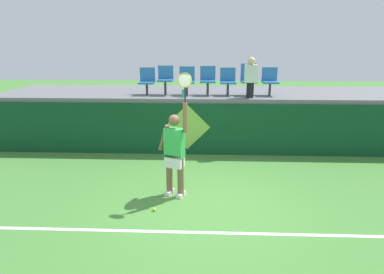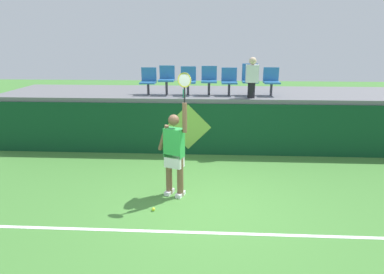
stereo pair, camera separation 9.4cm
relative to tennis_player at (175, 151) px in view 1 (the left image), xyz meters
The scene contains 16 objects.
ground_plane 1.25m from the tennis_player, 36.12° to the right, with size 40.00×40.00×0.00m, color #478438.
court_back_wall 2.74m from the tennis_player, 76.31° to the left, with size 12.38×0.20×1.45m, color #0F4223.
spectator_platform 4.01m from the tennis_player, 80.66° to the left, with size 12.38×2.65×0.12m, color slate.
court_baseline_stripe 1.81m from the tennis_player, 65.04° to the right, with size 11.15×0.08×0.01m, color white.
tennis_player is the anchor object (origin of this frame).
tennis_ball 1.21m from the tennis_player, 116.38° to the right, with size 0.07×0.07×0.07m, color #D1E533.
water_bottle 2.92m from the tennis_player, 90.41° to the left, with size 0.08×0.08×0.23m, color #26B272.
stadium_chair_0 3.67m from the tennis_player, 108.15° to the left, with size 0.44×0.42×0.77m.
stadium_chair_1 3.56m from the tennis_player, 99.53° to the left, with size 0.44×0.42×0.82m.
stadium_chair_2 3.51m from the tennis_player, 88.98° to the left, with size 0.44×0.42×0.80m.
stadium_chair_3 3.57m from the tennis_player, 78.83° to the left, with size 0.44×0.42×0.82m.
stadium_chair_4 3.71m from the tennis_player, 69.71° to the left, with size 0.44×0.42×0.77m.
stadium_chair_5 3.97m from the tennis_player, 61.46° to the left, with size 0.44×0.42×0.89m.
stadium_chair_6 4.27m from the tennis_player, 53.98° to the left, with size 0.44×0.42×0.78m.
spectator_0 3.62m from the tennis_player, 57.77° to the left, with size 0.34×0.20×1.10m.
wall_signage_mount 2.72m from the tennis_player, 87.55° to the left, with size 1.27×0.01×1.43m.
Camera 1 is at (-0.04, -5.84, 3.15)m, focal length 31.20 mm.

